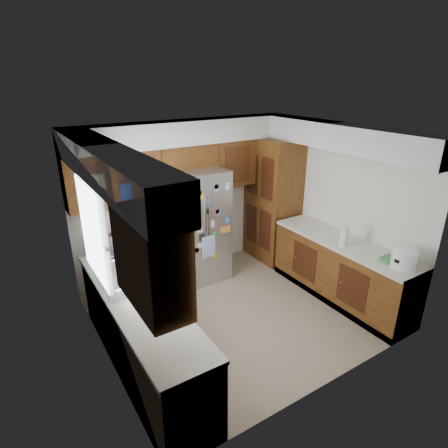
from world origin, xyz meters
The scene contains 12 objects.
floor centered at (0.00, 0.00, 0.00)m, with size 3.60×3.60×0.00m, color tan.
room_shell centered at (-0.11, 0.36, 1.82)m, with size 3.64×3.24×2.52m.
left_counter_run centered at (-1.36, 0.03, 0.43)m, with size 1.36×3.20×0.92m.
right_counter_run centered at (1.50, -0.47, 0.42)m, with size 0.63×2.25×0.92m.
pantry centered at (1.50, 1.15, 1.07)m, with size 0.60×0.90×2.15m, color #46250D.
fridge centered at (0.00, 1.20, 0.90)m, with size 0.90×0.79×1.80m.
bridge_cabinet centered at (0.00, 1.43, 1.98)m, with size 0.96×0.34×0.35m, color #46250D.
fridge_top_items centered at (-0.01, 1.38, 2.27)m, with size 0.66×0.30×0.27m.
sink_assembly centered at (-1.50, 0.10, 0.99)m, with size 0.52×0.71×0.37m.
left_counter_clutter centered at (-1.47, 0.85, 1.05)m, with size 0.39×0.85×0.38m.
rice_cooker centered at (1.50, -1.38, 1.06)m, with size 0.32×0.31×0.27m.
paper_towel centered at (1.37, -0.56, 1.05)m, with size 0.12×0.12×0.27m, color white.
Camera 1 is at (-2.53, -3.64, 3.13)m, focal length 30.00 mm.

